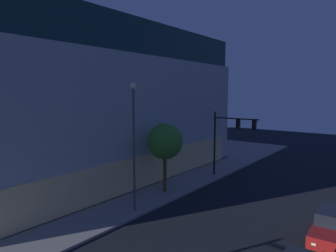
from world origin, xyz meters
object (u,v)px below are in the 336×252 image
(modern_building, at_px, (50,102))
(street_lamp_sidewalk, at_px, (134,132))
(traffic_light_far_corner, at_px, (230,132))
(sidewalk_tree, at_px, (165,142))
(car_red, at_px, (333,226))

(modern_building, relative_size, street_lamp_sidewalk, 3.58)
(traffic_light_far_corner, distance_m, sidewalk_tree, 7.37)
(modern_building, bearing_deg, car_red, -92.29)
(modern_building, xyz_separation_m, sidewalk_tree, (-0.55, -17.48, -2.84))
(modern_building, distance_m, car_red, 30.49)
(street_lamp_sidewalk, bearing_deg, car_red, -71.29)
(modern_building, relative_size, sidewalk_tree, 5.58)
(sidewalk_tree, bearing_deg, traffic_light_far_corner, -18.54)
(street_lamp_sidewalk, height_order, sidewalk_tree, street_lamp_sidewalk)
(traffic_light_far_corner, distance_m, car_red, 13.08)
(traffic_light_far_corner, height_order, street_lamp_sidewalk, street_lamp_sidewalk)
(street_lamp_sidewalk, bearing_deg, traffic_light_far_corner, -7.05)
(traffic_light_far_corner, height_order, car_red, traffic_light_far_corner)
(street_lamp_sidewalk, distance_m, car_red, 12.93)
(modern_building, xyz_separation_m, street_lamp_sidewalk, (-5.06, -18.40, -1.56))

